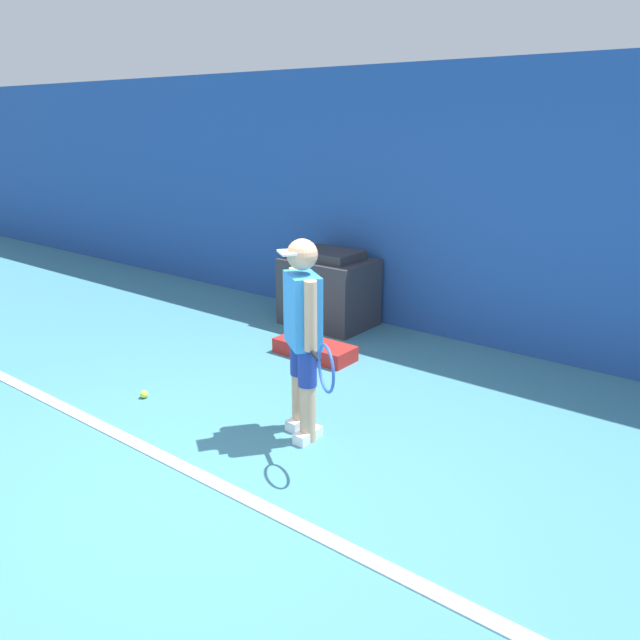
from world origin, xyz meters
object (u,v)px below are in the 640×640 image
object	(u,v)px
equipment_bag	(315,349)
tennis_ball	(144,394)
covered_chair	(329,290)
tennis_player	(303,332)

from	to	relation	value
equipment_bag	tennis_ball	bearing A→B (deg)	-107.91
tennis_ball	covered_chair	size ratio (longest dim) A/B	0.07
covered_chair	equipment_bag	size ratio (longest dim) A/B	1.17
tennis_ball	covered_chair	world-z (taller)	covered_chair
tennis_ball	covered_chair	xyz separation A→B (m)	(0.02, 2.58, 0.38)
covered_chair	tennis_player	bearing A→B (deg)	-56.69
tennis_ball	tennis_player	bearing A→B (deg)	13.22
tennis_ball	equipment_bag	size ratio (longest dim) A/B	0.08
tennis_player	tennis_ball	distance (m)	1.72
tennis_ball	equipment_bag	xyz separation A→B (m)	(0.54, 1.66, 0.04)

